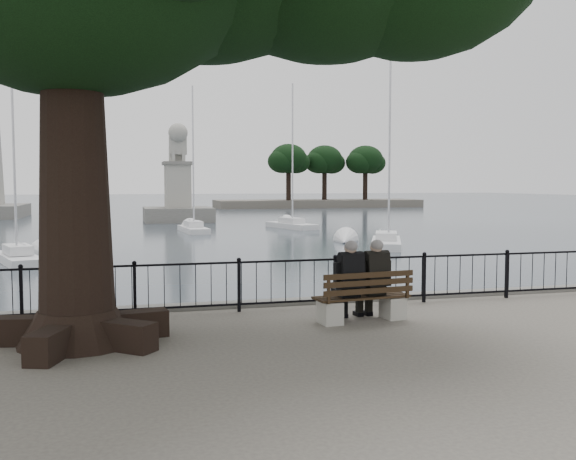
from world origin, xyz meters
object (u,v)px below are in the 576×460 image
object	(u,v)px
bench	(363,304)
lion_monument	(178,197)
person_right	(373,282)
person_left	(347,284)

from	to	relation	value
bench	lion_monument	distance (m)	48.92
bench	lion_monument	size ratio (longest dim) A/B	0.20
person_right	lion_monument	world-z (taller)	lion_monument
person_left	lion_monument	xyz separation A→B (m)	(1.25, 48.83, 0.58)
person_left	person_right	distance (m)	0.53
lion_monument	person_right	bearing A→B (deg)	-90.85
bench	person_left	size ratio (longest dim) A/B	1.23
bench	person_right	world-z (taller)	person_right
person_left	lion_monument	world-z (taller)	lion_monument
bench	lion_monument	bearing A→B (deg)	88.87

